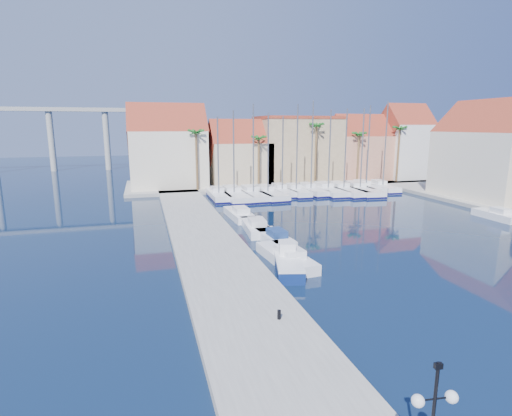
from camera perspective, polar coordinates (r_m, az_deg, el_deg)
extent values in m
plane|color=black|center=(26.62, 17.97, -11.79)|extent=(260.00, 260.00, 0.00)
cube|color=gray|center=(35.44, -7.00, -4.96)|extent=(6.00, 77.00, 0.50)
cube|color=gray|center=(72.92, 3.60, 3.69)|extent=(54.00, 16.00, 0.50)
cylinder|color=black|center=(12.41, 23.17, -23.90)|extent=(0.49, 0.10, 0.05)
cylinder|color=black|center=(12.65, 25.19, -23.34)|extent=(0.49, 0.10, 0.05)
sphere|color=white|center=(12.30, 22.13, -24.17)|extent=(0.35, 0.35, 0.35)
sphere|color=white|center=(12.77, 26.16, -23.07)|extent=(0.35, 0.35, 0.35)
cube|color=black|center=(12.01, 24.60, -19.82)|extent=(0.22, 0.14, 0.15)
cylinder|color=black|center=(21.42, 3.32, -14.97)|extent=(0.19, 0.19, 0.49)
cube|color=navy|center=(29.25, 4.60, -8.23)|extent=(3.11, 5.68, 0.81)
cube|color=white|center=(29.09, 4.62, -7.31)|extent=(3.11, 5.68, 0.18)
cube|color=white|center=(29.95, 4.43, -5.74)|extent=(1.50, 1.69, 0.99)
cube|color=white|center=(31.00, 4.28, -7.07)|extent=(2.86, 7.14, 0.80)
cube|color=white|center=(30.19, 4.87, -6.20)|extent=(1.78, 2.57, 0.60)
cube|color=white|center=(35.95, 2.63, -4.40)|extent=(2.25, 6.00, 0.80)
cube|color=navy|center=(35.24, 3.00, -3.55)|extent=(1.45, 2.14, 0.60)
cube|color=white|center=(39.92, -0.03, -2.75)|extent=(2.74, 6.89, 0.80)
cube|color=white|center=(39.11, 0.16, -2.00)|extent=(1.71, 2.48, 0.60)
cube|color=white|center=(45.54, -2.40, -0.95)|extent=(2.39, 6.74, 0.80)
cube|color=white|center=(44.76, -2.17, -0.26)|extent=(1.58, 2.39, 0.60)
cube|color=white|center=(52.55, 31.06, -0.93)|extent=(1.76, 5.43, 0.80)
cube|color=white|center=(52.06, 31.56, -0.31)|extent=(1.22, 1.90, 0.60)
cube|color=white|center=(57.77, -5.41, 1.80)|extent=(2.45, 9.12, 1.00)
cube|color=#0E0D45|center=(57.82, -5.40, 1.49)|extent=(2.51, 9.18, 0.28)
cube|color=white|center=(58.52, -5.57, 2.72)|extent=(1.68, 2.75, 0.60)
cylinder|color=slate|center=(56.62, -5.44, 7.51)|extent=(0.20, 0.20, 10.58)
cube|color=white|center=(58.18, -3.27, 1.91)|extent=(3.33, 11.93, 1.00)
cube|color=#0E0D45|center=(58.24, -3.27, 1.60)|extent=(3.39, 11.99, 0.28)
cube|color=white|center=(59.19, -3.56, 2.86)|extent=(2.23, 3.60, 0.60)
cylinder|color=slate|center=(56.88, -3.20, 8.01)|extent=(0.20, 0.20, 11.46)
cube|color=white|center=(58.52, -0.53, 1.98)|extent=(3.20, 11.03, 1.00)
cube|color=#0E0D45|center=(58.57, -0.53, 1.67)|extent=(3.26, 11.09, 0.28)
cube|color=white|center=(59.42, -0.85, 2.91)|extent=(2.10, 3.35, 0.60)
cylinder|color=slate|center=(57.25, -0.38, 8.49)|extent=(0.20, 0.20, 12.34)
cube|color=white|center=(59.00, 1.51, 2.06)|extent=(3.71, 11.16, 1.00)
cube|color=#0E0D45|center=(59.05, 1.50, 1.75)|extent=(3.77, 11.23, 0.28)
cube|color=white|center=(59.88, 1.12, 2.98)|extent=(2.25, 3.44, 0.60)
cylinder|color=slate|center=(57.79, 1.74, 7.91)|extent=(0.20, 0.20, 11.13)
cube|color=white|center=(61.04, 3.61, 2.36)|extent=(2.50, 8.62, 1.00)
cube|color=#0E0D45|center=(61.09, 3.61, 2.07)|extent=(2.56, 8.69, 0.28)
cube|color=white|center=(61.71, 3.33, 3.22)|extent=(1.64, 2.62, 0.60)
cylinder|color=slate|center=(59.98, 3.83, 7.82)|extent=(0.20, 0.20, 10.70)
cube|color=white|center=(61.11, 5.62, 2.34)|extent=(2.36, 8.67, 1.00)
cube|color=#0E0D45|center=(61.16, 5.61, 2.04)|extent=(2.42, 8.73, 0.28)
cube|color=white|center=(61.78, 5.35, 3.20)|extent=(1.61, 2.61, 0.60)
cylinder|color=slate|center=(59.99, 5.89, 8.61)|extent=(0.20, 0.20, 12.43)
cube|color=white|center=(62.35, 7.65, 2.48)|extent=(3.09, 9.16, 1.00)
cube|color=#0E0D45|center=(62.40, 7.64, 2.19)|extent=(3.16, 9.23, 0.28)
cube|color=white|center=(63.01, 7.28, 3.32)|extent=(1.86, 2.83, 0.60)
cylinder|color=slate|center=(61.24, 8.03, 8.87)|extent=(0.20, 0.20, 12.95)
cube|color=white|center=(63.15, 10.06, 2.52)|extent=(3.15, 11.12, 1.00)
cube|color=#0E0D45|center=(63.20, 10.05, 2.23)|extent=(3.21, 11.18, 0.28)
cube|color=white|center=(64.03, 9.68, 3.38)|extent=(2.09, 3.36, 0.60)
cylinder|color=slate|center=(61.98, 10.48, 8.25)|extent=(0.20, 0.20, 11.71)
cube|color=white|center=(63.82, 12.15, 2.53)|extent=(3.57, 11.90, 1.00)
cube|color=#0E0D45|center=(63.87, 12.14, 2.25)|extent=(3.63, 11.97, 0.28)
cube|color=white|center=(64.70, 11.66, 3.39)|extent=(2.30, 3.62, 0.60)
cylinder|color=slate|center=(62.64, 12.68, 8.27)|extent=(0.20, 0.20, 11.87)
cube|color=white|center=(64.75, 14.40, 2.55)|extent=(3.90, 12.16, 1.00)
cube|color=#0E0D45|center=(64.80, 14.39, 2.27)|extent=(3.97, 12.22, 0.28)
cube|color=white|center=(65.69, 13.98, 3.41)|extent=(2.41, 3.73, 0.60)
cylinder|color=slate|center=(63.55, 14.94, 8.23)|extent=(0.20, 0.20, 11.93)
cube|color=white|center=(67.23, 15.25, 2.84)|extent=(2.36, 9.05, 1.00)
cube|color=#0E0D45|center=(67.28, 15.23, 2.57)|extent=(2.42, 9.11, 0.28)
cube|color=white|center=(67.89, 14.89, 3.62)|extent=(1.65, 2.72, 0.60)
cylinder|color=slate|center=(66.19, 15.76, 8.55)|extent=(0.20, 0.20, 12.48)
cube|color=white|center=(68.10, 17.47, 2.82)|extent=(2.95, 8.83, 1.00)
cube|color=#0E0D45|center=(68.15, 17.45, 2.55)|extent=(3.01, 8.90, 0.28)
cube|color=white|center=(68.75, 17.16, 3.59)|extent=(1.78, 2.72, 0.60)
cylinder|color=slate|center=(67.07, 18.01, 8.71)|extent=(0.20, 0.20, 13.08)
cube|color=beige|center=(67.43, -12.42, 6.85)|extent=(12.00, 9.00, 9.00)
cube|color=maroon|center=(67.23, -12.59, 10.67)|extent=(12.30, 9.00, 9.00)
cube|color=#C1AD88|center=(69.28, -2.38, 6.40)|extent=(10.00, 8.00, 7.00)
cube|color=maroon|center=(69.05, -2.40, 9.30)|extent=(10.30, 8.00, 8.00)
cube|color=tan|center=(73.41, 5.89, 8.21)|extent=(14.00, 10.00, 11.00)
cube|color=maroon|center=(73.29, 5.98, 12.70)|extent=(14.20, 10.20, 0.50)
cube|color=tan|center=(77.86, 14.44, 7.00)|extent=(10.00, 8.00, 8.00)
cube|color=maroon|center=(77.66, 14.59, 9.94)|extent=(10.30, 8.00, 8.00)
cube|color=silver|center=(81.86, 20.34, 7.56)|extent=(8.00, 8.00, 10.00)
cube|color=maroon|center=(81.72, 20.59, 11.05)|extent=(8.30, 8.00, 8.00)
cube|color=beige|center=(63.99, 30.44, 5.28)|extent=(9.00, 14.00, 9.00)
cube|color=maroon|center=(63.77, 30.86, 9.29)|extent=(9.00, 14.30, 9.00)
cylinder|color=brown|center=(62.85, -8.47, 6.66)|extent=(0.36, 0.36, 9.00)
sphere|color=#1C6320|center=(62.63, -8.59, 10.63)|extent=(2.60, 2.60, 2.60)
cylinder|color=brown|center=(64.93, 0.38, 6.50)|extent=(0.36, 0.36, 8.00)
sphere|color=#1C6320|center=(64.70, 0.39, 9.90)|extent=(2.60, 2.60, 2.60)
cylinder|color=brown|center=(68.31, 8.53, 7.47)|extent=(0.36, 0.36, 10.00)
sphere|color=#1C6320|center=(68.14, 8.66, 11.54)|extent=(2.60, 2.60, 2.60)
cylinder|color=brown|center=(72.02, 14.37, 6.85)|extent=(0.36, 0.36, 8.50)
sphere|color=#1C6320|center=(71.82, 14.54, 10.11)|extent=(2.60, 2.60, 2.60)
cylinder|color=brown|center=(76.31, 19.64, 7.17)|extent=(0.36, 0.36, 9.50)
sphere|color=#1C6320|center=(76.14, 19.88, 10.62)|extent=(2.60, 2.60, 2.60)
cube|color=#9E9E99|center=(104.94, -29.74, 12.17)|extent=(48.00, 2.20, 0.90)
cylinder|color=#9E9E99|center=(104.08, -27.19, 8.56)|extent=(1.40, 1.40, 14.00)
cylinder|color=#9E9E99|center=(102.46, -20.54, 9.07)|extent=(1.40, 1.40, 14.00)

